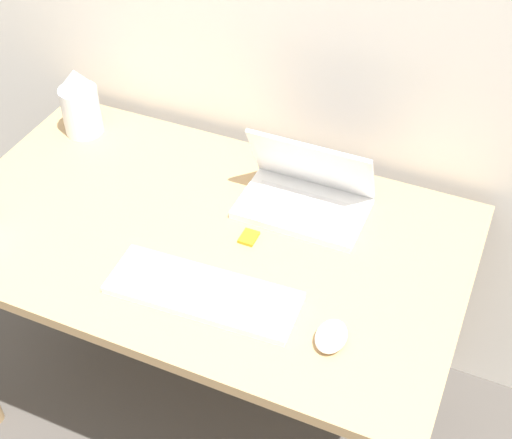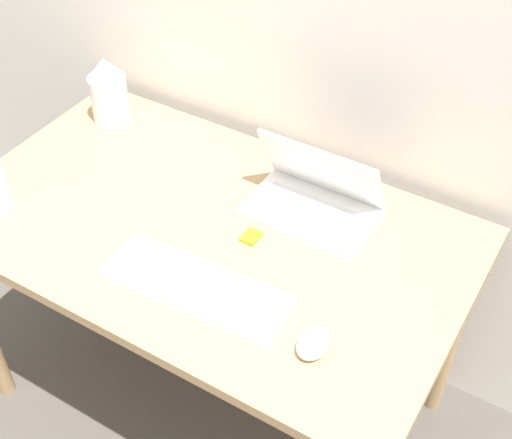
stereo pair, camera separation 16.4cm
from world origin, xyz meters
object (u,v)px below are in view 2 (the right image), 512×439
at_px(keyboard, 195,287).
at_px(mp3_player, 251,237).
at_px(mouse, 314,343).
at_px(vase, 108,90).
at_px(laptop, 314,197).

distance_m(keyboard, mp3_player, 0.21).
bearing_deg(mouse, vase, 154.08).
xyz_separation_m(vase, mp3_player, (0.62, -0.22, -0.09)).
distance_m(laptop, keyboard, 0.39).
distance_m(mouse, mp3_player, 0.36).
relative_size(laptop, mp3_player, 6.32).
xyz_separation_m(keyboard, mp3_player, (0.02, 0.21, -0.01)).
xyz_separation_m(laptop, mp3_player, (-0.08, -0.17, -0.04)).
height_order(vase, mp3_player, vase).
bearing_deg(laptop, keyboard, -105.30).
distance_m(laptop, vase, 0.71).
distance_m(laptop, mouse, 0.44).
relative_size(keyboard, vase, 2.19).
distance_m(laptop, mp3_player, 0.19).
relative_size(laptop, mouse, 3.43).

